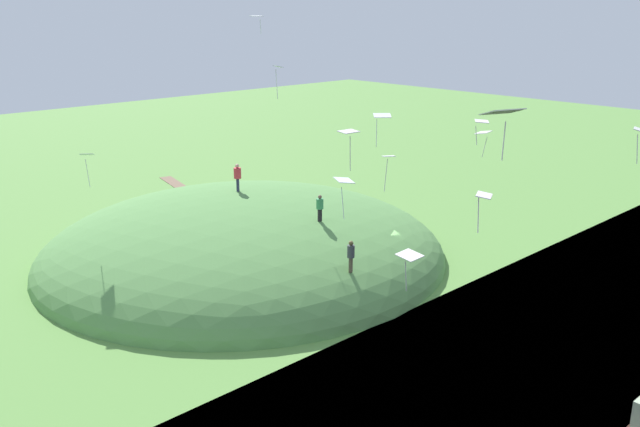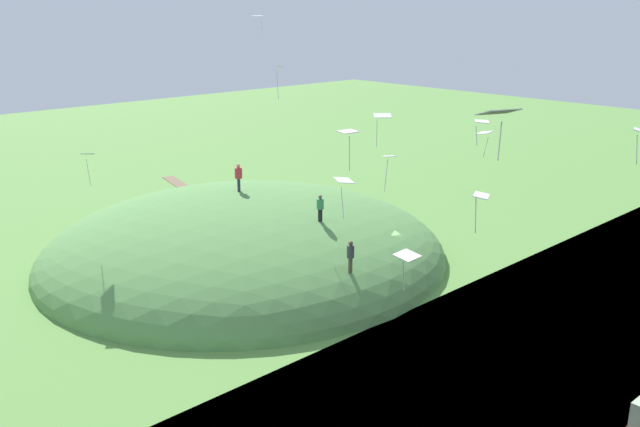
# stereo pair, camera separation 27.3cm
# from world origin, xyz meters

# --- Properties ---
(ground_plane) EXTENTS (160.00, 160.00, 0.00)m
(ground_plane) POSITION_xyz_m (0.00, 0.00, 0.00)
(ground_plane) COLOR #5D9141
(grass_hill) EXTENTS (25.37, 25.97, 7.65)m
(grass_hill) POSITION_xyz_m (7.35, 3.98, 0.00)
(grass_hill) COLOR #578C48
(grass_hill) RESTS_ON ground_plane
(dirt_path) EXTENTS (15.16, 4.46, 0.04)m
(dirt_path) POSITION_xyz_m (21.87, -1.68, 0.02)
(dirt_path) COLOR #795F49
(dirt_path) RESTS_ON ground_plane
(person_near_shore) EXTENTS (0.67, 0.67, 1.83)m
(person_near_shore) POSITION_xyz_m (9.08, 3.03, 4.92)
(person_near_shore) COLOR #272B48
(person_near_shore) RESTS_ON grass_hill
(person_on_hilltop) EXTENTS (0.45, 0.45, 1.73)m
(person_on_hilltop) POSITION_xyz_m (-3.08, 4.92, 3.25)
(person_on_hilltop) COLOR brown
(person_on_hilltop) RESTS_ON grass_hill
(person_walking_path) EXTENTS (0.47, 0.47, 1.58)m
(person_walking_path) POSITION_xyz_m (1.60, 2.71, 4.37)
(person_walking_path) COLOR black
(person_walking_path) RESTS_ON grass_hill
(kite_1) EXTENTS (1.03, 1.29, 1.68)m
(kite_1) POSITION_xyz_m (-2.12, -7.91, 7.73)
(kite_1) COLOR white
(kite_2) EXTENTS (0.69, 0.94, 1.90)m
(kite_2) POSITION_xyz_m (-4.35, 6.50, 9.77)
(kite_2) COLOR white
(kite_3) EXTENTS (1.45, 1.30, 1.99)m
(kite_3) POSITION_xyz_m (-2.45, 4.85, 6.88)
(kite_3) COLOR white
(kite_4) EXTENTS (1.14, 1.19, 1.31)m
(kite_4) POSITION_xyz_m (-6.11, -1.54, 9.63)
(kite_4) COLOR white
(kite_5) EXTENTS (0.60, 0.80, 1.15)m
(kite_5) POSITION_xyz_m (9.69, 0.63, 14.72)
(kite_5) COLOR white
(kite_6) EXTENTS (0.65, 0.77, 1.49)m
(kite_6) POSITION_xyz_m (-14.73, 0.03, 10.39)
(kite_6) COLOR white
(kite_7) EXTENTS (0.82, 0.88, 1.91)m
(kite_7) POSITION_xyz_m (10.05, 12.59, 7.30)
(kite_7) COLOR silver
(kite_8) EXTENTS (0.77, 0.87, 1.48)m
(kite_8) POSITION_xyz_m (-13.60, 9.44, 9.18)
(kite_8) COLOR white
(kite_9) EXTENTS (1.05, 0.82, 1.56)m
(kite_9) POSITION_xyz_m (-10.99, 10.01, 6.49)
(kite_9) COLOR white
(kite_10) EXTENTS (1.12, 1.14, 1.84)m
(kite_10) POSITION_xyz_m (-1.16, 0.66, 9.55)
(kite_10) COLOR white
(kite_11) EXTENTS (0.65, 0.48, 2.00)m
(kite_11) POSITION_xyz_m (5.97, 2.07, 11.69)
(kite_11) COLOR white
(kite_12) EXTENTS (1.08, 1.28, 1.50)m
(kite_12) POSITION_xyz_m (-15.46, 11.65, 12.47)
(kite_12) COLOR silver
(kite_13) EXTENTS (0.79, 0.85, 2.05)m
(kite_13) POSITION_xyz_m (-1.85, 0.81, 7.30)
(kite_13) COLOR silver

